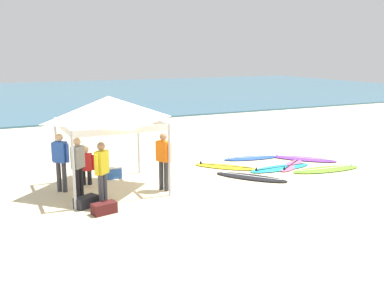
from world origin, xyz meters
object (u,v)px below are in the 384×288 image
person_yellow (102,169)px  person_blue (61,158)px  person_grey (78,164)px  cooler_box (113,172)px  surfboard_blue (251,158)px  surfboard_yellow (225,167)px  surfboard_lime (326,169)px  surfboard_cyan (280,168)px  person_red (86,164)px  surfboard_purple (303,159)px  surfboard_black (251,177)px  surfboard_pink (291,165)px  canopy_tent (109,109)px  person_orange (163,158)px  gear_bag_by_pole (104,208)px  gear_bag_near_tent (86,202)px

person_yellow → person_blue: same height
person_grey → cooler_box: size_ratio=3.42×
person_grey → surfboard_blue: bearing=15.1°
surfboard_yellow → surfboard_lime: bearing=-31.6°
surfboard_cyan → person_red: (-6.44, 1.06, 0.62)m
surfboard_purple → person_blue: bearing=-179.9°
surfboard_black → surfboard_purple: (3.15, 1.22, -0.00)m
person_grey → cooler_box: bearing=48.4°
surfboard_blue → surfboard_cyan: bearing=-86.2°
surfboard_purple → cooler_box: bearing=174.3°
person_blue → surfboard_pink: bearing=-4.3°
surfboard_lime → canopy_tent: bearing=170.9°
surfboard_black → person_orange: size_ratio=1.32×
surfboard_yellow → gear_bag_by_pole: (-4.97, -2.56, 0.10)m
canopy_tent → person_red: (-0.57, 0.75, -1.73)m
surfboard_cyan → surfboard_yellow: bearing=149.4°
canopy_tent → surfboard_purple: size_ratio=1.26×
surfboard_lime → person_orange: (-5.86, 0.35, 0.95)m
surfboard_blue → person_red: bearing=-174.5°
surfboard_black → person_grey: (-5.36, 0.36, 0.95)m
person_blue → surfboard_lime: bearing=-10.1°
surfboard_pink → gear_bag_by_pole: 7.35m
surfboard_pink → cooler_box: (-6.07, 1.31, 0.16)m
surfboard_cyan → gear_bag_near_tent: gear_bag_near_tent is taller
person_yellow → person_orange: (1.93, 0.52, 0.00)m
surfboard_yellow → surfboard_pink: 2.35m
surfboard_purple → person_orange: person_orange is taller
gear_bag_near_tent → surfboard_black: bearing=4.1°
gear_bag_by_pole → cooler_box: bearing=70.1°
surfboard_blue → person_yellow: bearing=-157.1°
surfboard_yellow → surfboard_pink: bearing=-21.7°
canopy_tent → person_yellow: (-0.59, -1.33, -1.40)m
person_red → gear_bag_by_pole: person_red is taller
surfboard_cyan → person_yellow: (-6.47, -1.03, 0.95)m
surfboard_blue → surfboard_yellow: size_ratio=1.11×
gear_bag_near_tent → gear_bag_by_pole: (0.29, -0.68, 0.00)m
surfboard_cyan → person_grey: bearing=-178.6°
person_blue → surfboard_black: bearing=-11.9°
surfboard_black → surfboard_cyan: same height
surfboard_lime → person_grey: 8.31m
surfboard_black → person_blue: person_blue is taller
surfboard_purple → person_orange: 6.34m
surfboard_pink → surfboard_yellow: bearing=158.3°
surfboard_purple → person_red: size_ratio=1.82×
surfboard_black → person_red: person_red is taller
gear_bag_near_tent → person_yellow: bearing=-14.6°
surfboard_yellow → surfboard_purple: 3.25m
surfboard_black → surfboard_blue: bearing=56.8°
surfboard_blue → surfboard_pink: 1.70m
surfboard_cyan → person_orange: 4.66m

